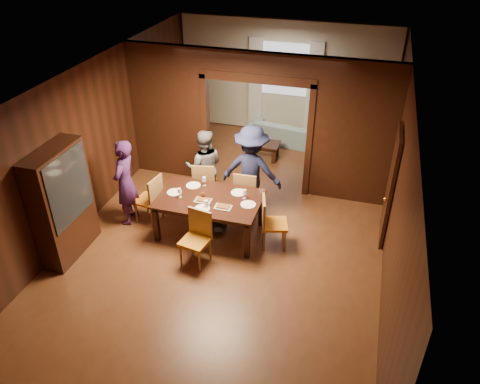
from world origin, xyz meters
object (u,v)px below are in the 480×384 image
(person_navy, at_px, (251,170))
(coffee_table, at_px, (262,150))
(sofa, at_px, (285,132))
(chair_near, at_px, (195,240))
(chair_left, at_px, (148,199))
(dining_table, at_px, (210,216))
(chair_far_l, at_px, (205,182))
(hutch, at_px, (62,204))
(chair_far_r, at_px, (247,192))
(person_purple, at_px, (125,183))
(person_grey, at_px, (204,167))
(chair_right, at_px, (275,223))

(person_navy, height_order, coffee_table, person_navy)
(sofa, distance_m, chair_near, 5.07)
(sofa, distance_m, chair_left, 4.49)
(person_navy, xyz_separation_m, chair_near, (-0.49, -1.81, -0.42))
(person_navy, height_order, dining_table, person_navy)
(dining_table, relative_size, chair_left, 1.91)
(coffee_table, xyz_separation_m, chair_far_l, (-0.64, -2.24, 0.28))
(chair_left, height_order, hutch, hutch)
(person_navy, bearing_deg, dining_table, 61.66)
(chair_left, bearing_deg, dining_table, 95.87)
(chair_left, relative_size, chair_far_r, 1.00)
(chair_far_r, bearing_deg, person_purple, 20.46)
(chair_near, bearing_deg, chair_far_l, 114.75)
(chair_far_r, bearing_deg, hutch, 35.06)
(chair_left, distance_m, chair_far_l, 1.20)
(person_grey, distance_m, person_navy, 1.00)
(chair_far_r, bearing_deg, chair_far_l, -8.64)
(person_navy, distance_m, chair_right, 1.26)
(coffee_table, xyz_separation_m, chair_near, (-0.17, -4.03, 0.28))
(person_grey, height_order, coffee_table, person_grey)
(person_navy, height_order, chair_left, person_navy)
(chair_right, bearing_deg, person_grey, 42.33)
(person_grey, distance_m, sofa, 3.35)
(chair_left, bearing_deg, person_grey, 148.29)
(person_navy, bearing_deg, chair_near, 76.14)
(hutch, bearing_deg, chair_near, 8.13)
(person_grey, xyz_separation_m, person_navy, (0.99, -0.07, 0.12))
(chair_left, bearing_deg, chair_right, 96.64)
(chair_far_l, bearing_deg, sofa, -119.77)
(person_purple, xyz_separation_m, sofa, (2.18, 4.22, -0.57))
(person_navy, bearing_deg, chair_far_r, 67.52)
(person_purple, relative_size, person_grey, 1.07)
(coffee_table, bearing_deg, chair_right, -72.49)
(dining_table, bearing_deg, chair_left, 177.25)
(person_purple, xyz_separation_m, chair_far_r, (2.10, 0.88, -0.36))
(dining_table, bearing_deg, person_navy, 60.49)
(coffee_table, bearing_deg, chair_far_r, -83.52)
(person_navy, xyz_separation_m, chair_right, (0.69, -0.96, -0.42))
(chair_far_l, bearing_deg, chair_far_r, 160.59)
(dining_table, xyz_separation_m, chair_right, (1.22, -0.03, 0.10))
(chair_left, relative_size, chair_near, 1.00)
(person_navy, bearing_deg, person_purple, 26.01)
(person_navy, bearing_deg, chair_left, 27.24)
(person_navy, bearing_deg, hutch, 39.50)
(chair_right, bearing_deg, chair_near, 109.93)
(person_navy, xyz_separation_m, hutch, (-2.69, -2.13, 0.09))
(chair_right, bearing_deg, sofa, -6.99)
(chair_far_l, bearing_deg, coffee_table, -118.86)
(dining_table, distance_m, hutch, 2.54)
(sofa, height_order, chair_near, chair_near)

